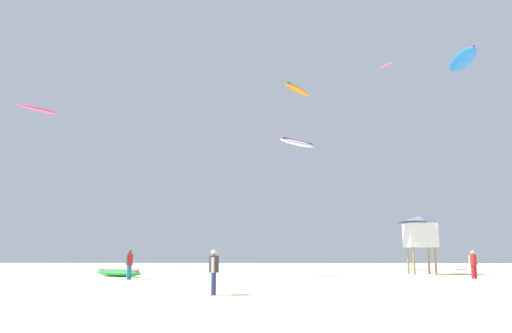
# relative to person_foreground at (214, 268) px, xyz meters

# --- Properties ---
(ground_plane) EXTENTS (120.00, 120.00, 0.00)m
(ground_plane) POSITION_rel_person_foreground_xyz_m (1.12, -4.20, -0.95)
(ground_plane) COLOR beige
(person_foreground) EXTENTS (0.37, 0.54, 1.62)m
(person_foreground) POSITION_rel_person_foreground_xyz_m (0.00, 0.00, 0.00)
(person_foreground) COLOR navy
(person_foreground) RESTS_ON ground
(person_midground) EXTENTS (0.38, 0.52, 1.68)m
(person_midground) POSITION_rel_person_foreground_xyz_m (-6.00, 10.32, 0.03)
(person_midground) COLOR teal
(person_midground) RESTS_ON ground
(person_left) EXTENTS (0.54, 0.37, 1.64)m
(person_left) POSITION_rel_person_foreground_xyz_m (14.14, 11.91, 0.01)
(person_left) COLOR #B21E23
(person_left) RESTS_ON ground
(kite_grounded_near) EXTENTS (4.09, 3.31, 0.52)m
(kite_grounded_near) POSITION_rel_person_foreground_xyz_m (-7.73, 13.98, -0.71)
(kite_grounded_near) COLOR green
(kite_grounded_near) RESTS_ON ground
(lifeguard_tower) EXTENTS (2.30, 2.30, 4.15)m
(lifeguard_tower) POSITION_rel_person_foreground_xyz_m (12.88, 17.86, 2.11)
(lifeguard_tower) COLOR #8C704C
(lifeguard_tower) RESTS_ON ground
(kite_aloft_0) EXTENTS (1.60, 2.43, 0.46)m
(kite_aloft_0) POSITION_rel_person_foreground_xyz_m (15.93, 37.45, 22.33)
(kite_aloft_0) COLOR #E5598C
(kite_aloft_1) EXTENTS (3.36, 4.26, 0.71)m
(kite_aloft_1) POSITION_rel_person_foreground_xyz_m (4.77, 27.43, 16.07)
(kite_aloft_1) COLOR orange
(kite_aloft_4) EXTENTS (1.25, 4.03, 1.02)m
(kite_aloft_4) POSITION_rel_person_foreground_xyz_m (15.47, 14.51, 13.75)
(kite_aloft_4) COLOR blue
(kite_aloft_5) EXTENTS (4.11, 4.06, 0.83)m
(kite_aloft_5) POSITION_rel_person_foreground_xyz_m (4.68, 26.32, 10.54)
(kite_aloft_5) COLOR white
(kite_aloft_6) EXTENTS (3.41, 4.01, 0.66)m
(kite_aloft_6) POSITION_rel_person_foreground_xyz_m (-19.23, 25.14, 13.62)
(kite_aloft_6) COLOR #E5598C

